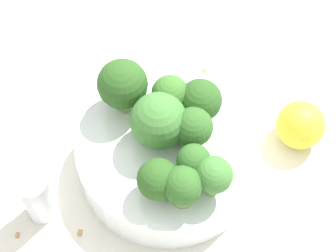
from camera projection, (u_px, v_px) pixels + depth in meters
ground_plane at (168, 166)px, 0.62m from camera, size 3.00×3.00×0.00m
bowl at (168, 155)px, 0.60m from camera, size 0.19×0.19×0.05m
broccoli_floret_0 at (159, 120)px, 0.56m from camera, size 0.06×0.06×0.06m
broccoli_floret_1 at (193, 128)px, 0.55m from camera, size 0.04×0.04×0.05m
broccoli_floret_2 at (170, 95)px, 0.57m from camera, size 0.04×0.04×0.06m
broccoli_floret_3 at (123, 85)px, 0.57m from camera, size 0.05×0.05×0.07m
broccoli_floret_4 at (214, 176)px, 0.53m from camera, size 0.04×0.04×0.05m
broccoli_floret_5 at (194, 162)px, 0.54m from camera, size 0.03×0.03×0.05m
broccoli_floret_6 at (200, 101)px, 0.57m from camera, size 0.04×0.04×0.05m
broccoli_floret_7 at (183, 187)px, 0.52m from camera, size 0.04×0.04×0.05m
broccoli_floret_8 at (158, 180)px, 0.53m from camera, size 0.04×0.04×0.05m
pepper_shaker at (37, 197)px, 0.57m from camera, size 0.03×0.03×0.07m
lemon_wedge at (300, 125)px, 0.62m from camera, size 0.05×0.05×0.05m
almond_crumb_0 at (135, 74)px, 0.69m from camera, size 0.01×0.01×0.01m
almond_crumb_1 at (298, 126)px, 0.65m from camera, size 0.01×0.01×0.01m
almond_crumb_2 at (17, 234)px, 0.58m from camera, size 0.01×0.01×0.01m
almond_crumb_3 at (80, 232)px, 0.58m from camera, size 0.01×0.01×0.01m
almond_crumb_4 at (205, 68)px, 0.69m from camera, size 0.01×0.01×0.01m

